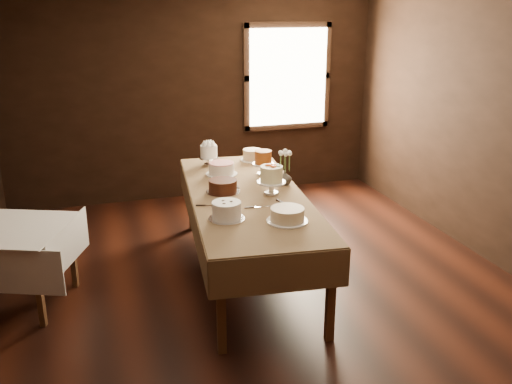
% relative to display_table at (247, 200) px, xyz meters
% --- Properties ---
extents(floor, '(5.00, 6.00, 0.01)m').
position_rel_display_table_xyz_m(floor, '(0.01, -0.48, -0.78)').
color(floor, black).
rests_on(floor, ground).
extents(wall_back, '(5.00, 0.02, 2.80)m').
position_rel_display_table_xyz_m(wall_back, '(0.01, 2.52, 0.62)').
color(wall_back, black).
rests_on(wall_back, ground).
extents(wall_right, '(0.02, 6.00, 2.80)m').
position_rel_display_table_xyz_m(wall_right, '(2.51, -0.48, 0.62)').
color(wall_right, black).
rests_on(wall_right, ground).
extents(window, '(1.10, 0.05, 1.30)m').
position_rel_display_table_xyz_m(window, '(1.31, 2.46, 0.82)').
color(window, '#FFEABF').
rests_on(window, wall_back).
extents(display_table, '(1.32, 2.82, 0.84)m').
position_rel_display_table_xyz_m(display_table, '(0.00, 0.00, 0.00)').
color(display_table, '#492D1A').
rests_on(display_table, ground).
extents(side_table, '(1.13, 1.13, 0.73)m').
position_rel_display_table_xyz_m(side_table, '(-2.09, 0.03, -0.13)').
color(side_table, '#492D1A').
rests_on(side_table, ground).
extents(cake_meringue, '(0.25, 0.25, 0.24)m').
position_rel_display_table_xyz_m(cake_meringue, '(-0.13, 1.07, 0.17)').
color(cake_meringue, silver).
rests_on(cake_meringue, display_table).
extents(cake_speckled, '(0.29, 0.29, 0.13)m').
position_rel_display_table_xyz_m(cake_speckled, '(0.39, 1.12, 0.12)').
color(cake_speckled, white).
rests_on(cake_speckled, display_table).
extents(cake_lattice, '(0.34, 0.34, 0.12)m').
position_rel_display_table_xyz_m(cake_lattice, '(-0.08, 0.67, 0.12)').
color(cake_lattice, white).
rests_on(cake_lattice, display_table).
extents(cake_caramel, '(0.24, 0.24, 0.27)m').
position_rel_display_table_xyz_m(cake_caramel, '(0.34, 0.55, 0.18)').
color(cake_caramel, white).
rests_on(cake_caramel, display_table).
extents(cake_chocolate, '(0.33, 0.33, 0.13)m').
position_rel_display_table_xyz_m(cake_chocolate, '(-0.21, 0.10, 0.12)').
color(cake_chocolate, silver).
rests_on(cake_chocolate, display_table).
extents(cake_flowers, '(0.28, 0.28, 0.28)m').
position_rel_display_table_xyz_m(cake_flowers, '(0.23, -0.06, 0.19)').
color(cake_flowers, white).
rests_on(cake_flowers, display_table).
extents(cake_swirl, '(0.33, 0.33, 0.16)m').
position_rel_display_table_xyz_m(cake_swirl, '(-0.35, -0.59, 0.14)').
color(cake_swirl, silver).
rests_on(cake_swirl, display_table).
extents(cake_cream, '(0.39, 0.39, 0.12)m').
position_rel_display_table_xyz_m(cake_cream, '(0.12, -0.79, 0.12)').
color(cake_cream, white).
rests_on(cake_cream, display_table).
extents(cake_server_a, '(0.24, 0.04, 0.01)m').
position_rel_display_table_xyz_m(cake_server_a, '(0.03, -0.39, 0.07)').
color(cake_server_a, silver).
rests_on(cake_server_a, display_table).
extents(cake_server_b, '(0.10, 0.24, 0.01)m').
position_rel_display_table_xyz_m(cake_server_b, '(0.26, -0.42, 0.07)').
color(cake_server_b, silver).
rests_on(cake_server_b, display_table).
extents(cake_server_c, '(0.03, 0.24, 0.01)m').
position_rel_display_table_xyz_m(cake_server_c, '(-0.04, 0.33, 0.07)').
color(cake_server_c, silver).
rests_on(cake_server_c, display_table).
extents(cake_server_d, '(0.21, 0.17, 0.01)m').
position_rel_display_table_xyz_m(cake_server_d, '(0.33, 0.30, 0.07)').
color(cake_server_d, silver).
rests_on(cake_server_d, display_table).
extents(cake_server_e, '(0.24, 0.09, 0.01)m').
position_rel_display_table_xyz_m(cake_server_e, '(-0.37, -0.24, 0.07)').
color(cake_server_e, silver).
rests_on(cake_server_e, display_table).
extents(flower_vase, '(0.20, 0.20, 0.15)m').
position_rel_display_table_xyz_m(flower_vase, '(0.44, 0.15, 0.14)').
color(flower_vase, '#2D2823').
rests_on(flower_vase, display_table).
extents(flower_bouquet, '(0.14, 0.14, 0.20)m').
position_rel_display_table_xyz_m(flower_bouquet, '(0.44, 0.15, 0.33)').
color(flower_bouquet, white).
rests_on(flower_bouquet, flower_vase).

